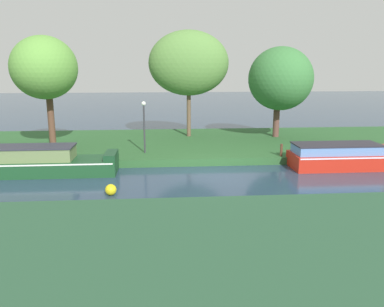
{
  "coord_description": "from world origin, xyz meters",
  "views": [
    {
      "loc": [
        -2.51,
        -17.85,
        5.28
      ],
      "look_at": [
        -1.01,
        1.2,
        0.9
      ],
      "focal_mm": 36.2,
      "sensor_mm": 36.0,
      "label": 1
    }
  ],
  "objects_px": {
    "forest_barge": "(25,162)",
    "channel_buoy": "(111,190)",
    "willow_tree_left": "(44,68)",
    "mooring_post_near": "(343,148)",
    "willow_tree_centre": "(189,63)",
    "lamp_post": "(144,121)",
    "mooring_post_far": "(281,150)",
    "red_narrowboat": "(345,157)",
    "willow_tree_right": "(280,79)"
  },
  "relations": [
    {
      "from": "channel_buoy",
      "to": "forest_barge",
      "type": "bearing_deg",
      "value": 142.38
    },
    {
      "from": "forest_barge",
      "to": "willow_tree_left",
      "type": "bearing_deg",
      "value": 88.69
    },
    {
      "from": "red_narrowboat",
      "to": "willow_tree_right",
      "type": "relative_size",
      "value": 0.95
    },
    {
      "from": "willow_tree_centre",
      "to": "willow_tree_right",
      "type": "distance_m",
      "value": 6.21
    },
    {
      "from": "channel_buoy",
      "to": "lamp_post",
      "type": "bearing_deg",
      "value": 79.25
    },
    {
      "from": "mooring_post_near",
      "to": "willow_tree_left",
      "type": "bearing_deg",
      "value": 169.45
    },
    {
      "from": "willow_tree_right",
      "to": "mooring_post_far",
      "type": "bearing_deg",
      "value": -104.72
    },
    {
      "from": "lamp_post",
      "to": "mooring_post_near",
      "type": "xyz_separation_m",
      "value": [
        10.98,
        -1.48,
        -1.45
      ]
    },
    {
      "from": "willow_tree_left",
      "to": "willow_tree_right",
      "type": "height_order",
      "value": "willow_tree_left"
    },
    {
      "from": "forest_barge",
      "to": "willow_tree_centre",
      "type": "distance_m",
      "value": 12.46
    },
    {
      "from": "forest_barge",
      "to": "willow_tree_centre",
      "type": "bearing_deg",
      "value": 41.42
    },
    {
      "from": "forest_barge",
      "to": "willow_tree_centre",
      "type": "height_order",
      "value": "willow_tree_centre"
    },
    {
      "from": "lamp_post",
      "to": "channel_buoy",
      "type": "height_order",
      "value": "lamp_post"
    },
    {
      "from": "forest_barge",
      "to": "mooring_post_near",
      "type": "xyz_separation_m",
      "value": [
        16.75,
        1.15,
        0.14
      ]
    },
    {
      "from": "red_narrowboat",
      "to": "willow_tree_left",
      "type": "distance_m",
      "value": 17.35
    },
    {
      "from": "willow_tree_centre",
      "to": "channel_buoy",
      "type": "distance_m",
      "value": 12.95
    },
    {
      "from": "mooring_post_far",
      "to": "willow_tree_right",
      "type": "bearing_deg",
      "value": 75.28
    },
    {
      "from": "red_narrowboat",
      "to": "lamp_post",
      "type": "bearing_deg",
      "value": 166.02
    },
    {
      "from": "forest_barge",
      "to": "mooring_post_near",
      "type": "distance_m",
      "value": 16.79
    },
    {
      "from": "willow_tree_left",
      "to": "mooring_post_far",
      "type": "relative_size",
      "value": 9.61
    },
    {
      "from": "mooring_post_far",
      "to": "channel_buoy",
      "type": "height_order",
      "value": "mooring_post_far"
    },
    {
      "from": "lamp_post",
      "to": "mooring_post_near",
      "type": "distance_m",
      "value": 11.17
    },
    {
      "from": "willow_tree_centre",
      "to": "channel_buoy",
      "type": "xyz_separation_m",
      "value": [
        -4.04,
        -11.17,
        -5.16
      ]
    },
    {
      "from": "red_narrowboat",
      "to": "willow_tree_centre",
      "type": "xyz_separation_m",
      "value": [
        -7.66,
        7.62,
        4.8
      ]
    },
    {
      "from": "willow_tree_right",
      "to": "lamp_post",
      "type": "height_order",
      "value": "willow_tree_right"
    },
    {
      "from": "lamp_post",
      "to": "mooring_post_far",
      "type": "distance_m",
      "value": 7.77
    },
    {
      "from": "lamp_post",
      "to": "mooring_post_far",
      "type": "bearing_deg",
      "value": -11.15
    },
    {
      "from": "willow_tree_centre",
      "to": "mooring_post_near",
      "type": "distance_m",
      "value": 11.36
    },
    {
      "from": "forest_barge",
      "to": "channel_buoy",
      "type": "relative_size",
      "value": 18.49
    },
    {
      "from": "willow_tree_left",
      "to": "channel_buoy",
      "type": "bearing_deg",
      "value": -59.98
    },
    {
      "from": "willow_tree_left",
      "to": "mooring_post_near",
      "type": "distance_m",
      "value": 17.48
    },
    {
      "from": "mooring_post_near",
      "to": "mooring_post_far",
      "type": "xyz_separation_m",
      "value": [
        -3.5,
        0.0,
        -0.05
      ]
    },
    {
      "from": "forest_barge",
      "to": "mooring_post_near",
      "type": "relative_size",
      "value": 11.23
    },
    {
      "from": "mooring_post_near",
      "to": "mooring_post_far",
      "type": "relative_size",
      "value": 1.13
    },
    {
      "from": "willow_tree_centre",
      "to": "lamp_post",
      "type": "xyz_separation_m",
      "value": [
        -2.87,
        -5.0,
        -3.16
      ]
    },
    {
      "from": "red_narrowboat",
      "to": "mooring_post_near",
      "type": "xyz_separation_m",
      "value": [
        0.45,
        1.15,
        0.19
      ]
    },
    {
      "from": "mooring_post_far",
      "to": "red_narrowboat",
      "type": "bearing_deg",
      "value": -20.62
    },
    {
      "from": "red_narrowboat",
      "to": "channel_buoy",
      "type": "height_order",
      "value": "red_narrowboat"
    },
    {
      "from": "willow_tree_left",
      "to": "mooring_post_near",
      "type": "relative_size",
      "value": 8.48
    },
    {
      "from": "forest_barge",
      "to": "lamp_post",
      "type": "height_order",
      "value": "lamp_post"
    },
    {
      "from": "forest_barge",
      "to": "red_narrowboat",
      "type": "relative_size",
      "value": 1.5
    },
    {
      "from": "red_narrowboat",
      "to": "channel_buoy",
      "type": "bearing_deg",
      "value": -163.15
    },
    {
      "from": "forest_barge",
      "to": "willow_tree_right",
      "type": "relative_size",
      "value": 1.42
    },
    {
      "from": "channel_buoy",
      "to": "red_narrowboat",
      "type": "bearing_deg",
      "value": 16.85
    },
    {
      "from": "forest_barge",
      "to": "red_narrowboat",
      "type": "distance_m",
      "value": 16.3
    },
    {
      "from": "lamp_post",
      "to": "mooring_post_far",
      "type": "relative_size",
      "value": 4.28
    },
    {
      "from": "mooring_post_near",
      "to": "red_narrowboat",
      "type": "bearing_deg",
      "value": -111.53
    },
    {
      "from": "willow_tree_right",
      "to": "mooring_post_near",
      "type": "height_order",
      "value": "willow_tree_right"
    },
    {
      "from": "forest_barge",
      "to": "willow_tree_left",
      "type": "distance_m",
      "value": 6.16
    },
    {
      "from": "mooring_post_far",
      "to": "willow_tree_left",
      "type": "bearing_deg",
      "value": 166.74
    }
  ]
}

